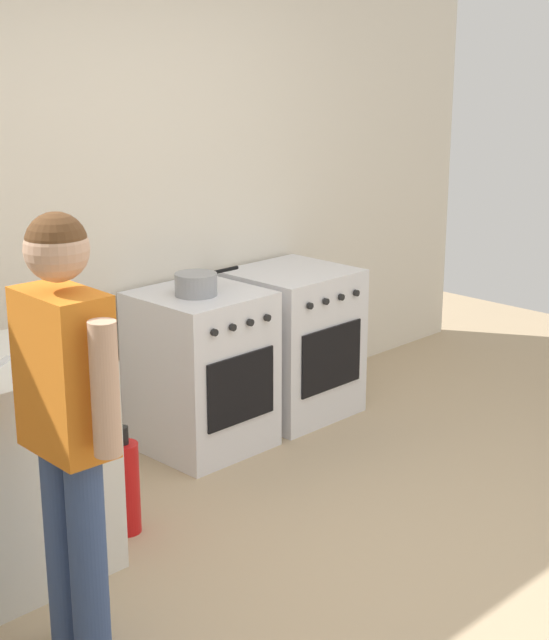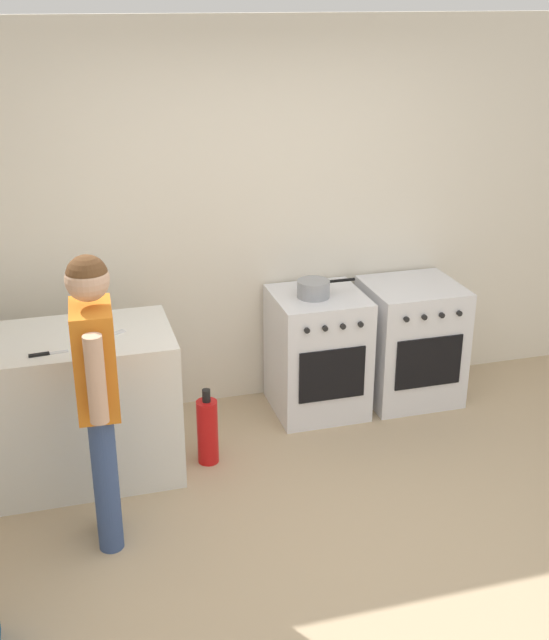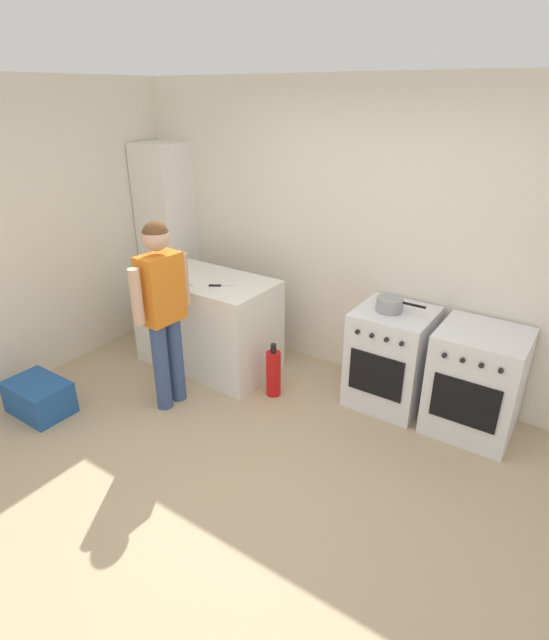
{
  "view_description": "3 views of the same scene",
  "coord_description": "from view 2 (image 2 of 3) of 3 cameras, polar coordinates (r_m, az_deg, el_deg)",
  "views": [
    {
      "loc": [
        -2.85,
        -2.12,
        2.12
      ],
      "look_at": [
        0.14,
        0.83,
        0.9
      ],
      "focal_mm": 55.0,
      "sensor_mm": 36.0,
      "label": 1
    },
    {
      "loc": [
        -1.3,
        -3.15,
        2.72
      ],
      "look_at": [
        -0.16,
        0.85,
        1.01
      ],
      "focal_mm": 45.0,
      "sensor_mm": 36.0,
      "label": 2
    },
    {
      "loc": [
        1.61,
        -2.01,
        2.46
      ],
      "look_at": [
        -0.24,
        0.71,
        0.95
      ],
      "focal_mm": 28.0,
      "sensor_mm": 36.0,
      "label": 3
    }
  ],
  "objects": [
    {
      "name": "knife_paring",
      "position": [
        4.51,
        -16.01,
        -2.33
      ],
      "size": [
        0.21,
        0.04,
        0.01
      ],
      "color": "silver",
      "rests_on": "counter_unit"
    },
    {
      "name": "back_wall",
      "position": [
        5.45,
        -1.53,
        7.21
      ],
      "size": [
        6.0,
        0.1,
        2.6
      ],
      "primitive_type": "cube",
      "color": "silver",
      "rests_on": "ground"
    },
    {
      "name": "oven_right",
      "position": [
        5.75,
        9.61,
        -1.51
      ],
      "size": [
        0.64,
        0.62,
        0.85
      ],
      "color": "silver",
      "rests_on": "ground"
    },
    {
      "name": "fire_extinguisher",
      "position": [
        4.99,
        -4.78,
        -7.85
      ],
      "size": [
        0.13,
        0.13,
        0.5
      ],
      "color": "red",
      "rests_on": "ground"
    },
    {
      "name": "oven_left",
      "position": [
        5.51,
        3.06,
        -2.33
      ],
      "size": [
        0.6,
        0.62,
        0.85
      ],
      "color": "silver",
      "rests_on": "ground"
    },
    {
      "name": "knife_utility",
      "position": [
        4.65,
        -11.97,
        -1.19
      ],
      "size": [
        0.23,
        0.16,
        0.01
      ],
      "color": "silver",
      "rests_on": "counter_unit"
    },
    {
      "name": "ground_plane",
      "position": [
        4.36,
        5.33,
        -16.4
      ],
      "size": [
        8.0,
        8.0,
        0.0
      ],
      "primitive_type": "plane",
      "color": "tan"
    },
    {
      "name": "person",
      "position": [
        4.06,
        -12.53,
        -4.2
      ],
      "size": [
        0.22,
        0.57,
        1.59
      ],
      "color": "#384C7A",
      "rests_on": "ground"
    },
    {
      "name": "counter_unit",
      "position": [
        4.91,
        -14.7,
        -6.04
      ],
      "size": [
        1.3,
        0.7,
        0.9
      ],
      "primitive_type": "cube",
      "color": "silver",
      "rests_on": "ground"
    },
    {
      "name": "pot",
      "position": [
        5.29,
        2.81,
        2.24
      ],
      "size": [
        0.4,
        0.22,
        0.11
      ],
      "color": "gray",
      "rests_on": "oven_left"
    }
  ]
}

